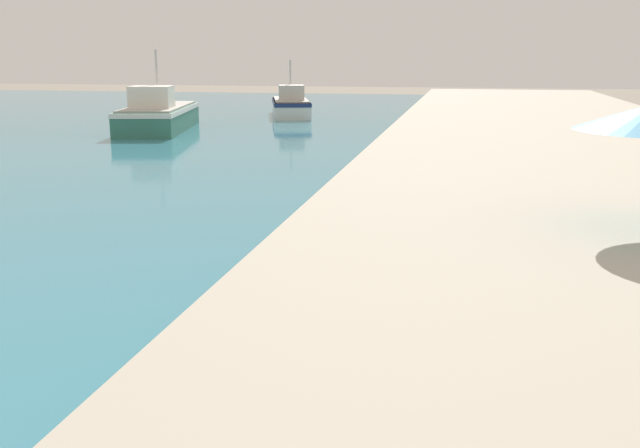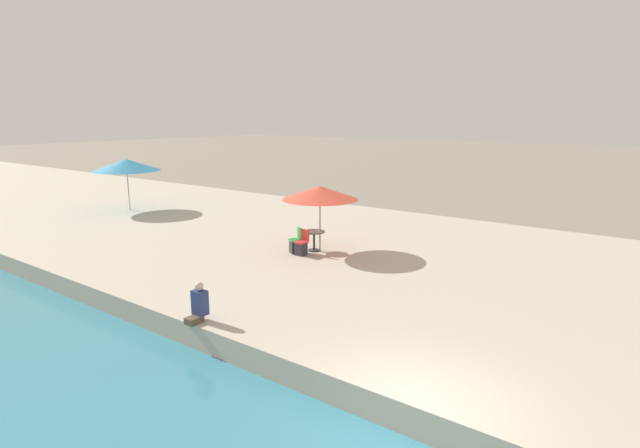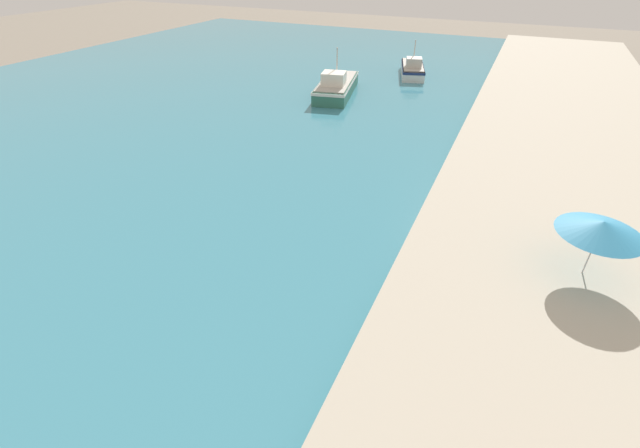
{
  "view_description": "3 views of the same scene",
  "coord_description": "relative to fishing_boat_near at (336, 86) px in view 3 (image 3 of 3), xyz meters",
  "views": [
    {
      "loc": [
        3.87,
        4.31,
        4.27
      ],
      "look_at": [
        1.5,
        15.82,
        1.46
      ],
      "focal_mm": 40.0,
      "sensor_mm": 36.0,
      "label": 1
    },
    {
      "loc": [
        -7.14,
        -3.25,
        5.55
      ],
      "look_at": [
        7.21,
        7.28,
        1.66
      ],
      "focal_mm": 28.0,
      "sensor_mm": 36.0,
      "label": 2
    },
    {
      "loc": [
        3.29,
        2.06,
        12.71
      ],
      "look_at": [
        -4.0,
        18.0,
        1.26
      ],
      "focal_mm": 24.0,
      "sensor_mm": 36.0,
      "label": 3
    }
  ],
  "objects": [
    {
      "name": "quay_promenade",
      "position": [
        21.25,
        -5.13,
        -0.59
      ],
      "size": [
        16.0,
        90.0,
        0.66
      ],
      "color": "#BCB29E",
      "rests_on": "ground_plane"
    },
    {
      "name": "cafe_umbrella_white",
      "position": [
        20.98,
        -22.05,
        2.11
      ],
      "size": [
        3.42,
        3.42,
        2.68
      ],
      "color": "#B7B7B7",
      "rests_on": "quay_promenade"
    },
    {
      "name": "fishing_boat_near",
      "position": [
        0.0,
        0.0,
        0.0
      ],
      "size": [
        5.01,
        9.54,
        4.47
      ],
      "rotation": [
        0.0,
        0.0,
        0.21
      ],
      "color": "#33705B",
      "rests_on": "water_basin"
    },
    {
      "name": "fishing_boat_mid",
      "position": [
        5.04,
        10.76,
        -0.12
      ],
      "size": [
        4.37,
        7.56,
        3.83
      ],
      "rotation": [
        0.0,
        0.0,
        0.29
      ],
      "color": "silver",
      "rests_on": "water_basin"
    },
    {
      "name": "water_basin",
      "position": [
        -14.75,
        -5.13,
        -0.9
      ],
      "size": [
        56.0,
        90.0,
        0.04
      ],
      "color": "teal",
      "rests_on": "ground_plane"
    }
  ]
}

